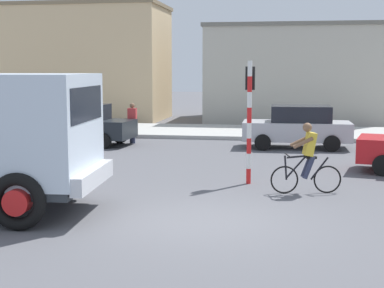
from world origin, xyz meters
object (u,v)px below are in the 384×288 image
car_far_side (81,124)px  pedestrian_near_kerb (132,122)px  traffic_light_pole (250,105)px  cyclist (307,158)px  car_white_mid (298,127)px

car_far_side → pedestrian_near_kerb: 2.00m
traffic_light_pole → pedestrian_near_kerb: traffic_light_pole is taller
cyclist → pedestrian_near_kerb: (-6.62, 8.32, -0.02)m
cyclist → pedestrian_near_kerb: 10.63m
traffic_light_pole → pedestrian_near_kerb: bearing=125.3°
car_far_side → pedestrian_near_kerb: bearing=21.8°
car_far_side → pedestrian_near_kerb: size_ratio=2.55×
pedestrian_near_kerb → traffic_light_pole: bearing=-54.7°
cyclist → car_far_side: 11.37m
cyclist → traffic_light_pole: 2.16m
pedestrian_near_kerb → car_white_mid: bearing=-2.5°
pedestrian_near_kerb → cyclist: bearing=-51.5°
traffic_light_pole → car_far_side: 9.67m
cyclist → car_far_side: cyclist is taller
car_far_side → traffic_light_pole: bearing=-42.9°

